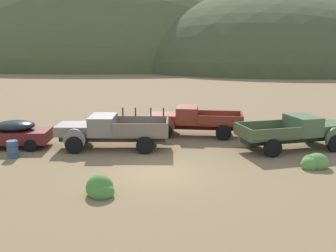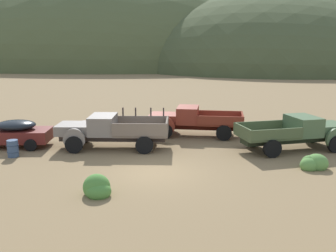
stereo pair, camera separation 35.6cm
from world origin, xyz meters
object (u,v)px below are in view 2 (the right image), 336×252
at_px(car_oxblood, 10,133).
at_px(truck_weathered_green, 301,132).
at_px(oil_drum_foreground, 13,148).
at_px(truck_primer_gray, 105,131).
at_px(truck_rust_red, 189,120).

relative_size(car_oxblood, truck_weathered_green, 0.71).
relative_size(car_oxblood, oil_drum_foreground, 5.19).
height_order(truck_primer_gray, oil_drum_foreground, truck_primer_gray).
xyz_separation_m(car_oxblood, oil_drum_foreground, (1.03, -1.95, -0.36)).
xyz_separation_m(truck_weathered_green, oil_drum_foreground, (-15.61, -2.07, -0.54)).
bearing_deg(truck_rust_red, truck_weathered_green, 160.18).
relative_size(truck_weathered_green, oil_drum_foreground, 7.32).
relative_size(truck_rust_red, oil_drum_foreground, 6.82).
bearing_deg(truck_weathered_green, oil_drum_foreground, 171.40).
bearing_deg(car_oxblood, truck_weathered_green, 176.57).
bearing_deg(truck_rust_red, oil_drum_foreground, 34.53).
height_order(car_oxblood, truck_rust_red, truck_rust_red).
height_order(car_oxblood, oil_drum_foreground, car_oxblood).
bearing_deg(truck_primer_gray, truck_weathered_green, -179.86).
height_order(car_oxblood, truck_weathered_green, truck_weathered_green).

